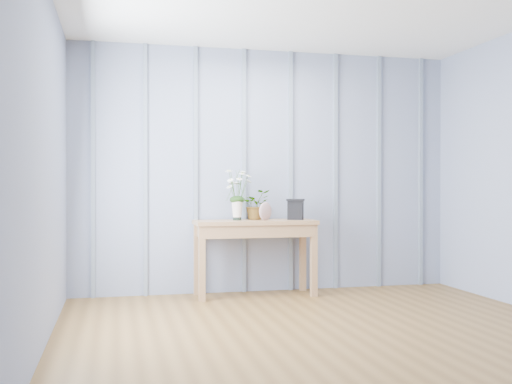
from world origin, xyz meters
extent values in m
plane|color=brown|center=(0.00, 0.00, 0.00)|extent=(4.50, 4.50, 0.00)
cube|color=#8A93B0|center=(0.00, 2.25, 1.25)|extent=(4.00, 0.01, 2.50)
cube|color=#B7B7BC|center=(-0.24, 2.23, 1.45)|extent=(0.03, 0.01, 0.10)
cube|color=gray|center=(-1.75, 2.23, 1.25)|extent=(0.04, 0.03, 2.50)
cube|color=gray|center=(-1.25, 2.23, 1.25)|extent=(0.04, 0.03, 2.50)
cube|color=gray|center=(-0.75, 2.23, 1.25)|extent=(0.04, 0.03, 2.50)
cube|color=gray|center=(-0.25, 2.23, 1.25)|extent=(0.04, 0.03, 2.50)
cube|color=gray|center=(0.25, 2.23, 1.25)|extent=(0.04, 0.03, 2.50)
cube|color=gray|center=(0.75, 2.23, 1.25)|extent=(0.04, 0.03, 2.50)
cube|color=gray|center=(1.25, 2.23, 1.25)|extent=(0.04, 0.03, 2.50)
cube|color=gray|center=(1.75, 2.23, 1.25)|extent=(0.04, 0.03, 2.50)
cube|color=#9C7148|center=(-0.19, 1.99, 0.73)|extent=(1.20, 0.45, 0.04)
cube|color=#9C7148|center=(-0.19, 1.99, 0.65)|extent=(1.13, 0.42, 0.12)
cube|color=#9C7148|center=(-0.75, 1.81, 0.35)|extent=(0.06, 0.06, 0.71)
cube|color=#9C7148|center=(0.36, 1.81, 0.35)|extent=(0.06, 0.06, 0.71)
cube|color=#9C7148|center=(-0.75, 2.17, 0.35)|extent=(0.06, 0.06, 0.71)
cube|color=#9C7148|center=(0.36, 2.17, 0.35)|extent=(0.06, 0.06, 0.71)
cylinder|color=black|center=(-0.36, 2.02, 0.78)|extent=(0.08, 0.08, 0.05)
cone|color=white|center=(-0.36, 2.02, 0.86)|extent=(0.12, 0.12, 0.19)
ellipsoid|color=#15340F|center=(-0.36, 2.02, 0.95)|extent=(0.15, 0.13, 0.08)
imported|color=#15340F|center=(-0.16, 2.10, 0.90)|extent=(0.33, 0.30, 0.30)
ellipsoid|color=#884454|center=(-0.10, 1.92, 0.84)|extent=(0.18, 0.14, 0.18)
cube|color=black|center=(0.23, 1.98, 0.85)|extent=(0.19, 0.17, 0.19)
cube|color=black|center=(0.23, 1.98, 0.95)|extent=(0.21, 0.19, 0.02)
camera|label=1|loc=(-1.54, -3.78, 1.07)|focal=42.00mm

